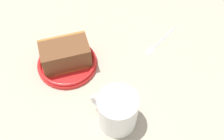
# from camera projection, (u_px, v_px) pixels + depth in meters

# --- Properties ---
(ground_plane) EXTENTS (1.56, 1.56, 0.03)m
(ground_plane) POSITION_uv_depth(u_px,v_px,m) (95.00, 83.00, 0.70)
(ground_plane) COLOR tan
(small_plate) EXTENTS (0.15, 0.15, 0.02)m
(small_plate) POSITION_uv_depth(u_px,v_px,m) (67.00, 63.00, 0.71)
(small_plate) COLOR red
(small_plate) RESTS_ON ground_plane
(cake_slice) EXTENTS (0.14, 0.13, 0.06)m
(cake_slice) POSITION_uv_depth(u_px,v_px,m) (65.00, 54.00, 0.68)
(cake_slice) COLOR #9E662D
(cake_slice) RESTS_ON small_plate
(tea_mug) EXTENTS (0.11, 0.09, 0.09)m
(tea_mug) POSITION_uv_depth(u_px,v_px,m) (117.00, 111.00, 0.59)
(tea_mug) COLOR white
(tea_mug) RESTS_ON ground_plane
(teaspoon) EXTENTS (0.05, 0.13, 0.01)m
(teaspoon) POSITION_uv_depth(u_px,v_px,m) (155.00, 46.00, 0.75)
(teaspoon) COLOR silver
(teaspoon) RESTS_ON ground_plane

